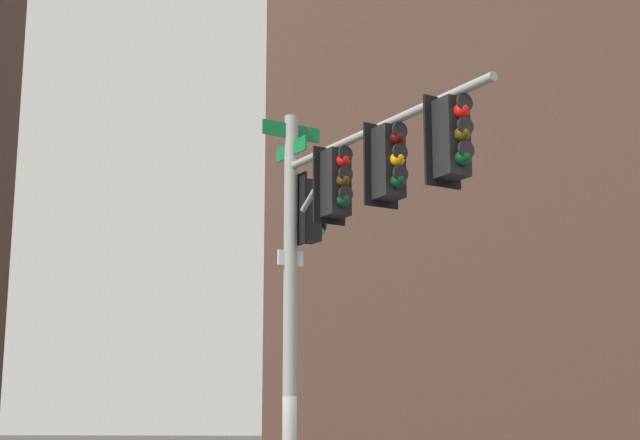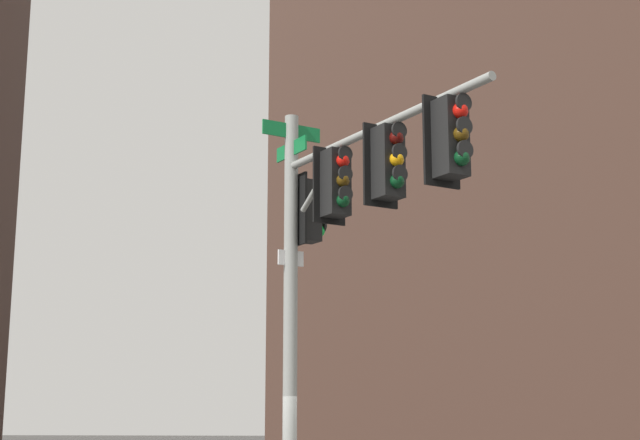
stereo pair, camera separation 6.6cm
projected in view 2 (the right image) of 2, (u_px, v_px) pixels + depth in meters
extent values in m
cylinder|color=gray|center=(290.00, 331.00, 14.79)|extent=(0.22, 0.22, 6.98)
cylinder|color=gray|center=(376.00, 128.00, 13.28)|extent=(3.03, 3.96, 0.12)
cylinder|color=gray|center=(319.00, 183.00, 14.49)|extent=(0.69, 0.88, 0.75)
cube|color=#0F6B33|center=(292.00, 131.00, 15.44)|extent=(0.86, 0.66, 0.24)
cube|color=#0F6B33|center=(291.00, 149.00, 15.38)|extent=(0.59, 0.77, 0.24)
cube|color=white|center=(291.00, 258.00, 15.02)|extent=(0.38, 0.29, 0.24)
cube|color=black|center=(336.00, 183.00, 14.07)|extent=(0.48, 0.48, 1.00)
cube|color=black|center=(329.00, 186.00, 14.23)|extent=(0.46, 0.36, 1.16)
sphere|color=red|center=(343.00, 161.00, 13.96)|extent=(0.20, 0.20, 0.20)
cylinder|color=black|center=(345.00, 154.00, 13.92)|extent=(0.21, 0.17, 0.23)
sphere|color=#4C330A|center=(343.00, 180.00, 13.90)|extent=(0.20, 0.20, 0.20)
cylinder|color=black|center=(345.00, 173.00, 13.86)|extent=(0.21, 0.17, 0.23)
sphere|color=#0A3819|center=(343.00, 200.00, 13.84)|extent=(0.20, 0.20, 0.20)
cylinder|color=black|center=(346.00, 194.00, 13.80)|extent=(0.21, 0.17, 0.23)
cube|color=black|center=(388.00, 163.00, 12.93)|extent=(0.48, 0.48, 1.00)
cube|color=black|center=(380.00, 166.00, 13.09)|extent=(0.46, 0.36, 1.16)
sphere|color=#470A07|center=(396.00, 138.00, 12.82)|extent=(0.20, 0.20, 0.20)
cylinder|color=black|center=(399.00, 130.00, 12.79)|extent=(0.21, 0.17, 0.23)
sphere|color=#F29E0C|center=(397.00, 159.00, 12.76)|extent=(0.20, 0.20, 0.20)
cylinder|color=black|center=(400.00, 152.00, 12.73)|extent=(0.21, 0.17, 0.23)
sphere|color=#0A3819|center=(397.00, 181.00, 12.70)|extent=(0.20, 0.20, 0.20)
cylinder|color=black|center=(400.00, 173.00, 12.66)|extent=(0.21, 0.17, 0.23)
cube|color=black|center=(451.00, 138.00, 11.80)|extent=(0.48, 0.48, 1.00)
cube|color=black|center=(441.00, 142.00, 11.96)|extent=(0.46, 0.36, 1.16)
sphere|color=red|center=(460.00, 111.00, 11.69)|extent=(0.20, 0.20, 0.20)
cylinder|color=black|center=(464.00, 102.00, 11.65)|extent=(0.21, 0.17, 0.23)
sphere|color=#4C330A|center=(461.00, 134.00, 11.62)|extent=(0.20, 0.20, 0.20)
cylinder|color=black|center=(464.00, 126.00, 11.59)|extent=(0.21, 0.17, 0.23)
sphere|color=#0A3819|center=(462.00, 158.00, 11.56)|extent=(0.20, 0.20, 0.20)
cylinder|color=black|center=(465.00, 149.00, 11.53)|extent=(0.21, 0.17, 0.23)
cube|color=black|center=(308.00, 211.00, 15.34)|extent=(0.48, 0.48, 1.00)
cube|color=black|center=(298.00, 210.00, 15.24)|extent=(0.36, 0.46, 1.16)
sphere|color=#470A07|center=(319.00, 195.00, 15.50)|extent=(0.20, 0.20, 0.20)
cylinder|color=black|center=(322.00, 190.00, 15.55)|extent=(0.17, 0.21, 0.23)
sphere|color=#4C330A|center=(319.00, 213.00, 15.44)|extent=(0.20, 0.20, 0.20)
cylinder|color=black|center=(322.00, 208.00, 15.49)|extent=(0.17, 0.21, 0.23)
sphere|color=green|center=(319.00, 231.00, 15.38)|extent=(0.20, 0.20, 0.20)
cylinder|color=black|center=(322.00, 226.00, 15.43)|extent=(0.17, 0.21, 0.23)
cube|color=#4C3328|center=(454.00, 25.00, 50.84)|extent=(17.55, 14.28, 45.39)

